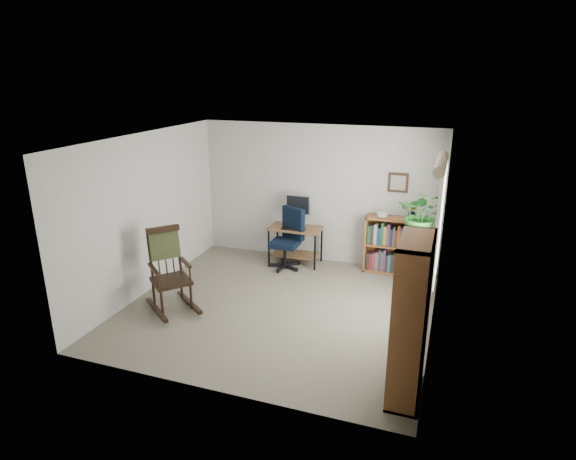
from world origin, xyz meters
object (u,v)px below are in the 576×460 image
at_px(rocking_chair, 170,270).
at_px(low_bookshelf, 392,246).
at_px(desk, 295,245).
at_px(tall_bookshelf, 410,320).
at_px(office_chair, 285,239).

distance_m(rocking_chair, low_bookshelf, 3.62).
height_order(desk, tall_bookshelf, tall_bookshelf).
relative_size(rocking_chair, low_bookshelf, 1.25).
relative_size(desk, tall_bookshelf, 0.52).
bearing_deg(office_chair, desk, 95.38).
relative_size(office_chair, tall_bookshelf, 0.61).
xyz_separation_m(office_chair, tall_bookshelf, (2.33, -2.80, 0.34)).
bearing_deg(low_bookshelf, rocking_chair, -139.53).
relative_size(low_bookshelf, tall_bookshelf, 0.55).
bearing_deg(low_bookshelf, tall_bookshelf, -79.74).
bearing_deg(low_bookshelf, office_chair, -167.18).
height_order(office_chair, tall_bookshelf, tall_bookshelf).
height_order(office_chair, rocking_chair, rocking_chair).
distance_m(office_chair, tall_bookshelf, 3.66).
xyz_separation_m(desk, office_chair, (-0.10, -0.28, 0.20)).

